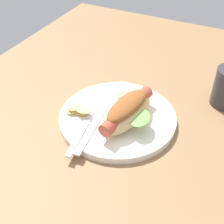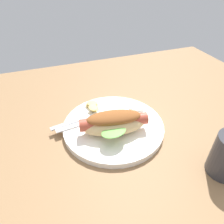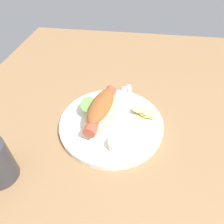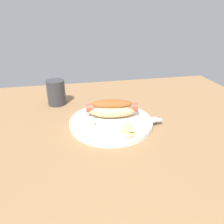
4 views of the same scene
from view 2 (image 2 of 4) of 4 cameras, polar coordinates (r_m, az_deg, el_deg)
The scene contains 7 objects.
ground_plane at distance 55.06cm, azimuth 0.39°, elevation -5.33°, with size 120.00×90.00×1.80cm, color olive.
plate at distance 54.05cm, azimuth -0.09°, elevation -3.89°, with size 26.37×26.37×1.60cm, color white.
hot_dog at distance 49.34cm, azimuth 0.52°, elevation -2.98°, with size 16.92×10.70×5.76cm.
sauce_ramekin at distance 56.92cm, azimuth 6.83°, elevation 0.79°, with size 4.13×4.13×2.30cm, color white.
fork at distance 55.05cm, azimuth -9.44°, elevation -2.23°, with size 14.58×3.69×0.40cm.
knife at distance 54.06cm, azimuth -7.48°, elevation -2.89°, with size 15.86×1.40×0.36cm, color silver.
chips_pile at distance 58.62cm, azimuth -5.46°, elevation 1.83°, with size 4.55×7.33×2.03cm.
Camera 2 is at (14.02, 37.86, 36.55)cm, focal length 32.46 mm.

